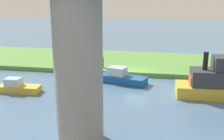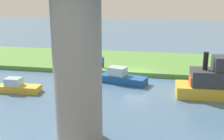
{
  "view_description": "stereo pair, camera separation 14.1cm",
  "coord_description": "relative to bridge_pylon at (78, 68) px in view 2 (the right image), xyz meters",
  "views": [
    {
      "loc": [
        -3.04,
        29.52,
        8.65
      ],
      "look_at": [
        1.73,
        5.0,
        2.0
      ],
      "focal_mm": 44.53,
      "sensor_mm": 36.0,
      "label": 1
    },
    {
      "loc": [
        -3.17,
        29.5,
        8.65
      ],
      "look_at": [
        1.73,
        5.0,
        2.0
      ],
      "focal_mm": 44.53,
      "sensor_mm": 36.0,
      "label": 2
    }
  ],
  "objects": [
    {
      "name": "person_on_bank",
      "position": [
        2.29,
        -16.05,
        -3.39
      ],
      "size": [
        0.51,
        0.51,
        1.39
      ],
      "color": "#2D334C",
      "rests_on": "grassy_bank"
    },
    {
      "name": "ground_plane",
      "position": [
        -1.85,
        -14.59,
        -4.59
      ],
      "size": [
        160.0,
        160.0,
        0.0
      ],
      "primitive_type": "plane",
      "color": "#4C7093"
    },
    {
      "name": "skiff_small",
      "position": [
        8.43,
        -7.5,
        -4.12
      ],
      "size": [
        3.99,
        1.55,
        1.31
      ],
      "color": "gold",
      "rests_on": "ground"
    },
    {
      "name": "grassy_bank",
      "position": [
        -1.85,
        -20.59,
        -4.34
      ],
      "size": [
        80.0,
        12.0,
        0.5
      ],
      "primitive_type": "cube",
      "color": "#5B9342",
      "rests_on": "ground"
    },
    {
      "name": "motorboat_red",
      "position": [
        -0.62,
        -12.13,
        -4.02
      ],
      "size": [
        5.14,
        2.96,
        1.62
      ],
      "color": "#195199",
      "rests_on": "ground"
    },
    {
      "name": "bridge_pylon",
      "position": [
        0.0,
        0.0,
        0.0
      ],
      "size": [
        2.84,
        2.84,
        9.19
      ],
      "primitive_type": "cylinder",
      "color": "#9E998E",
      "rests_on": "ground"
    }
  ]
}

